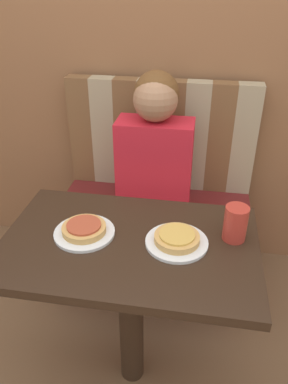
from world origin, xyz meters
TOP-DOWN VIEW (x-y plane):
  - ground_plane at (0.00, 0.00)m, footprint 12.00×12.00m
  - wall_back at (0.00, 0.98)m, footprint 7.00×0.05m
  - booth_seat at (0.00, 0.64)m, footprint 1.01×0.57m
  - booth_backrest at (0.00, 0.88)m, footprint 1.01×0.09m
  - dining_table at (0.00, 0.00)m, footprint 0.90×0.58m
  - person at (0.00, 0.64)m, footprint 0.37×0.23m
  - plate_left at (-0.17, 0.01)m, footprint 0.22×0.22m
  - plate_right at (0.17, 0.01)m, footprint 0.22×0.22m
  - pizza_left at (-0.17, 0.01)m, footprint 0.16×0.16m
  - pizza_right at (0.17, 0.01)m, footprint 0.16×0.16m
  - drinking_cup at (0.36, 0.08)m, footprint 0.08×0.08m

SIDE VIEW (x-z plane):
  - ground_plane at x=0.00m, z-range 0.00..0.00m
  - booth_seat at x=0.00m, z-range 0.00..0.50m
  - dining_table at x=0.00m, z-range 0.25..1.00m
  - plate_left at x=-0.17m, z-range 0.75..0.76m
  - plate_right at x=0.17m, z-range 0.75..0.76m
  - pizza_left at x=-0.17m, z-range 0.76..0.79m
  - pizza_right at x=0.17m, z-range 0.76..0.79m
  - booth_backrest at x=0.00m, z-range 0.50..1.09m
  - drinking_cup at x=0.36m, z-range 0.75..0.88m
  - person at x=0.00m, z-range 0.51..1.20m
  - wall_back at x=0.00m, z-range 0.00..2.60m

